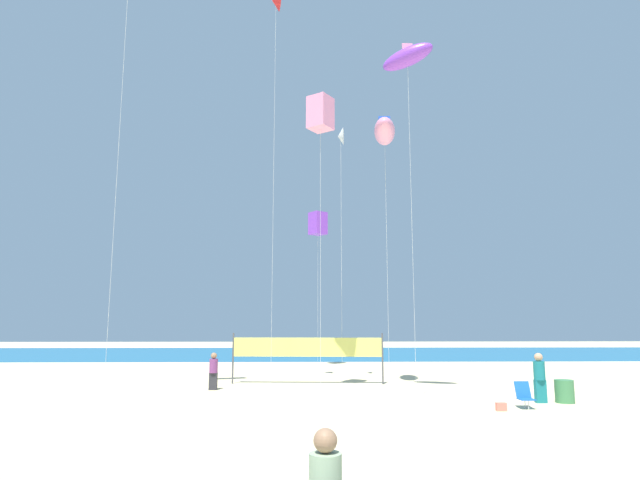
{
  "coord_description": "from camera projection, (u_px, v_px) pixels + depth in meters",
  "views": [
    {
      "loc": [
        -2.25,
        -15.11,
        3.02
      ],
      "look_at": [
        -1.68,
        11.43,
        7.07
      ],
      "focal_mm": 29.54,
      "sensor_mm": 36.0,
      "label": 1
    }
  ],
  "objects": [
    {
      "name": "ground_plane",
      "position": [
        389.0,
        430.0,
        14.53
      ],
      "size": [
        120.0,
        120.0,
        0.0
      ],
      "primitive_type": "plane",
      "color": "beige"
    },
    {
      "name": "kite_pink_inflatable",
      "position": [
        385.0,
        132.0,
        24.83
      ],
      "size": [
        1.37,
        2.88,
        12.58
      ],
      "color": "silver",
      "rests_on": "ground"
    },
    {
      "name": "trash_barrel",
      "position": [
        564.0,
        391.0,
        19.45
      ],
      "size": [
        0.68,
        0.68,
        0.82
      ],
      "primitive_type": "cylinder",
      "color": "#3F7F4C",
      "rests_on": "ground"
    },
    {
      "name": "beachgoer_plum_shirt",
      "position": [
        213.0,
        370.0,
        23.08
      ],
      "size": [
        0.37,
        0.37,
        1.6
      ],
      "rotation": [
        0.0,
        0.0,
        5.49
      ],
      "color": "#2D2D33",
      "rests_on": "ground"
    },
    {
      "name": "beachgoer_teal_shirt",
      "position": [
        540.0,
        376.0,
        19.51
      ],
      "size": [
        0.41,
        0.41,
        1.8
      ],
      "rotation": [
        0.0,
        0.0,
        3.31
      ],
      "color": "#19727A",
      "rests_on": "ground"
    },
    {
      "name": "kite_white_delta",
      "position": [
        341.0,
        137.0,
        27.21
      ],
      "size": [
        0.41,
        0.99,
        12.91
      ],
      "color": "silver",
      "rests_on": "ground"
    },
    {
      "name": "kite_violet_box",
      "position": [
        318.0,
        224.0,
        35.09
      ],
      "size": [
        1.31,
        1.31,
        10.15
      ],
      "color": "silver",
      "rests_on": "ground"
    },
    {
      "name": "ocean_band",
      "position": [
        333.0,
        353.0,
        48.15
      ],
      "size": [
        120.0,
        20.0,
        0.01
      ],
      "primitive_type": "cube",
      "color": "#1E6B99",
      "rests_on": "ground"
    },
    {
      "name": "beach_handbag",
      "position": [
        501.0,
        407.0,
        17.65
      ],
      "size": [
        0.34,
        0.17,
        0.27
      ],
      "primitive_type": "cube",
      "color": "#EA7260",
      "rests_on": "ground"
    },
    {
      "name": "volleyball_net",
      "position": [
        307.0,
        349.0,
        25.34
      ],
      "size": [
        7.28,
        0.51,
        2.4
      ],
      "color": "#4C4C51",
      "rests_on": "ground"
    },
    {
      "name": "kite_pink_box",
      "position": [
        320.0,
        114.0,
        23.16
      ],
      "size": [
        1.27,
        1.27,
        12.76
      ],
      "color": "silver",
      "rests_on": "ground"
    },
    {
      "name": "kite_violet_inflatable",
      "position": [
        407.0,
        57.0,
        22.04
      ],
      "size": [
        2.43,
        1.73,
        14.57
      ],
      "color": "silver",
      "rests_on": "ground"
    },
    {
      "name": "folding_beach_chair",
      "position": [
        524.0,
        394.0,
        18.27
      ],
      "size": [
        0.52,
        0.65,
        0.89
      ],
      "rotation": [
        0.0,
        0.0,
        0.61
      ],
      "color": "#1959B2",
      "rests_on": "ground"
    },
    {
      "name": "kite_red_delta",
      "position": [
        276.0,
        2.0,
        25.77
      ],
      "size": [
        0.56,
        1.0,
        18.98
      ],
      "color": "silver",
      "rests_on": "ground"
    }
  ]
}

